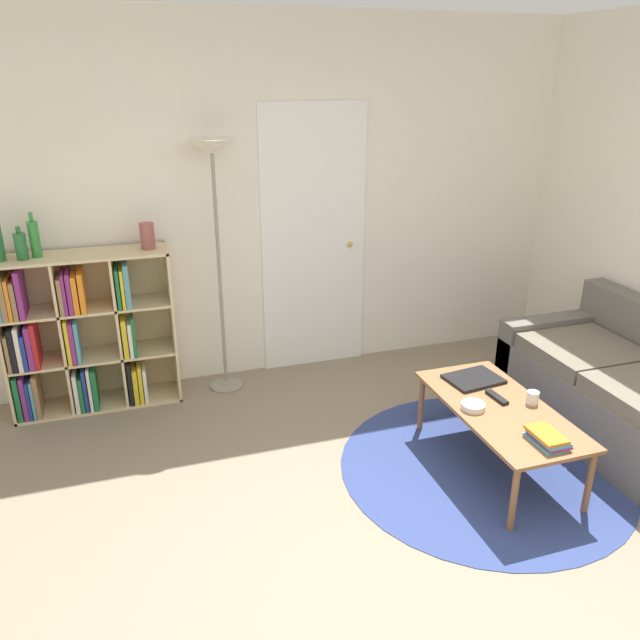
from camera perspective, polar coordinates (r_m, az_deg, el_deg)
ground_plane at (r=3.04m, az=11.35°, el=-25.12°), size 14.00×14.00×0.00m
wall_back at (r=4.66m, az=-3.35°, el=10.47°), size 7.45×0.11×2.60m
rug at (r=3.94m, az=14.70°, el=-12.86°), size 1.70×1.70×0.01m
bookshelf at (r=4.54m, az=-21.08°, el=-1.35°), size 1.10×0.34×1.10m
floor_lamp at (r=4.27m, az=-9.72°, el=12.85°), size 0.32×0.32×1.80m
couch at (r=4.48m, az=26.62°, el=-6.15°), size 0.85×1.61×0.78m
coffee_table at (r=3.79m, az=16.09°, el=-8.10°), size 0.54×1.11×0.40m
laptop at (r=4.02m, az=13.86°, el=-5.25°), size 0.35×0.29×0.02m
bowl at (r=3.70m, az=13.83°, el=-7.66°), size 0.14×0.14×0.04m
book_stack_on_table at (r=3.49m, az=20.08°, el=-10.12°), size 0.15×0.22×0.06m
cup at (r=3.84m, az=18.87°, el=-6.73°), size 0.07×0.07×0.07m
remote at (r=3.84m, az=15.87°, el=-6.82°), size 0.06×0.17×0.02m
bottle_middle at (r=4.35m, az=-25.68°, el=6.13°), size 0.07×0.07×0.21m
bottle_right at (r=4.37m, az=-24.64°, el=6.78°), size 0.06×0.06×0.29m
vase_on_shelf at (r=4.33m, az=-15.51°, el=7.42°), size 0.10×0.10×0.17m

